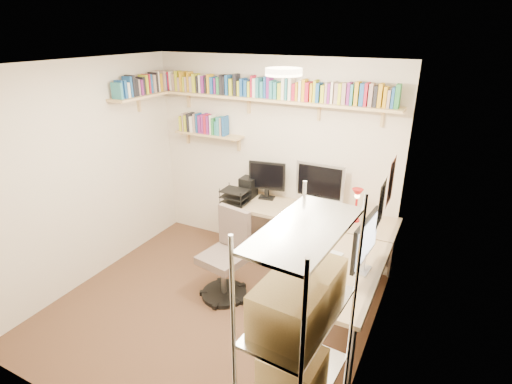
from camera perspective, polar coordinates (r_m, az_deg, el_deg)
ground at (r=4.48m, az=-6.57°, el=-16.28°), size 3.20×3.20×0.00m
room_shell at (r=3.71m, az=-7.54°, el=2.72°), size 3.24×3.04×2.52m
wall_shelves at (r=4.88m, az=-3.26°, el=13.40°), size 3.12×1.09×0.80m
corner_desk at (r=4.52m, az=7.20°, el=-4.33°), size 2.07×2.02×1.35m
office_chair at (r=4.44m, az=-4.20°, el=-9.79°), size 0.53×0.55×1.01m
wire_rack at (r=2.47m, az=5.92°, el=-19.70°), size 0.47×0.86×1.91m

